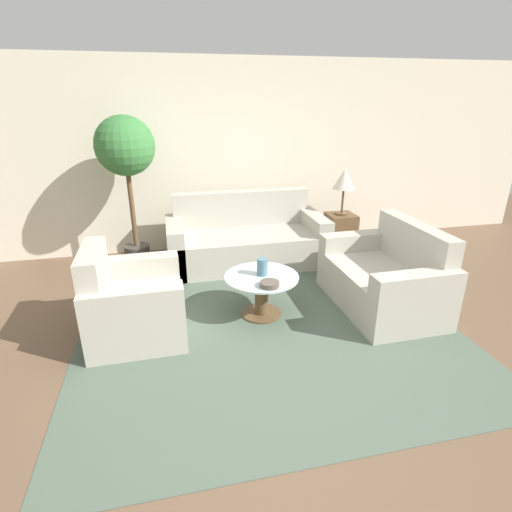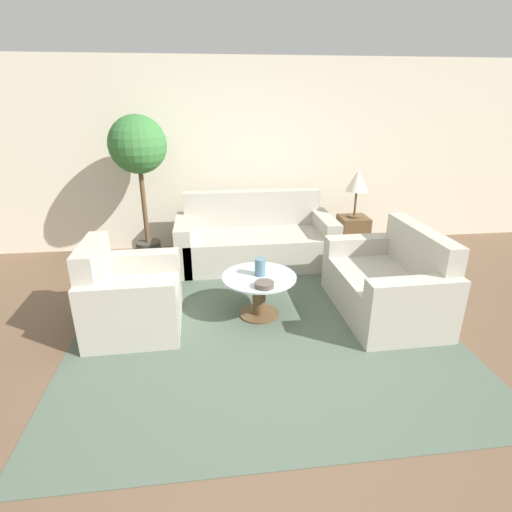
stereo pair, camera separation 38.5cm
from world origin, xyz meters
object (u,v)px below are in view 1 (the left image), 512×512
at_px(armchair, 130,306).
at_px(loveseat, 387,280).
at_px(sofa_main, 246,241).
at_px(coffee_table, 262,290).
at_px(potted_plant, 126,156).
at_px(table_lamp, 344,180).
at_px(bowl, 270,284).
at_px(vase, 262,267).

xyz_separation_m(armchair, loveseat, (2.62, -0.02, -0.00)).
height_order(sofa_main, loveseat, sofa_main).
relative_size(loveseat, coffee_table, 1.85).
bearing_deg(sofa_main, armchair, -132.77).
relative_size(coffee_table, potted_plant, 0.39).
bearing_deg(table_lamp, loveseat, -95.58).
bearing_deg(table_lamp, bowl, -130.91).
distance_m(sofa_main, armchair, 2.07).
distance_m(loveseat, vase, 1.36).
bearing_deg(table_lamp, potted_plant, 177.00).
xyz_separation_m(coffee_table, bowl, (0.02, -0.25, 0.18)).
bearing_deg(coffee_table, table_lamp, 44.25).
height_order(coffee_table, vase, vase).
distance_m(sofa_main, vase, 1.45).
bearing_deg(bowl, coffee_table, 94.00).
bearing_deg(vase, sofa_main, 85.21).
bearing_deg(bowl, armchair, 172.07).
xyz_separation_m(sofa_main, bowl, (-0.11, -1.70, 0.17)).
distance_m(armchair, coffee_table, 1.27).
height_order(armchair, bowl, armchair).
distance_m(armchair, loveseat, 2.62).
bearing_deg(coffee_table, bowl, -86.00).
height_order(armchair, table_lamp, table_lamp).
xyz_separation_m(coffee_table, table_lamp, (1.50, 1.46, 0.77)).
relative_size(table_lamp, vase, 3.62).
height_order(coffee_table, potted_plant, potted_plant).
bearing_deg(potted_plant, bowl, -54.80).
bearing_deg(potted_plant, table_lamp, -3.00).
height_order(loveseat, table_lamp, table_lamp).
xyz_separation_m(sofa_main, table_lamp, (1.36, 0.01, 0.76)).
distance_m(coffee_table, vase, 0.24).
distance_m(vase, bowl, 0.28).
xyz_separation_m(armchair, potted_plant, (-0.02, 1.67, 1.14)).
bearing_deg(vase, potted_plant, 129.53).
distance_m(potted_plant, vase, 2.24).
distance_m(table_lamp, potted_plant, 2.82).
xyz_separation_m(sofa_main, armchair, (-1.40, -1.52, 0.00)).
height_order(coffee_table, bowl, bowl).
bearing_deg(sofa_main, table_lamp, 0.35).
bearing_deg(sofa_main, bowl, -93.85).
distance_m(loveseat, potted_plant, 3.33).
relative_size(armchair, bowl, 5.15).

